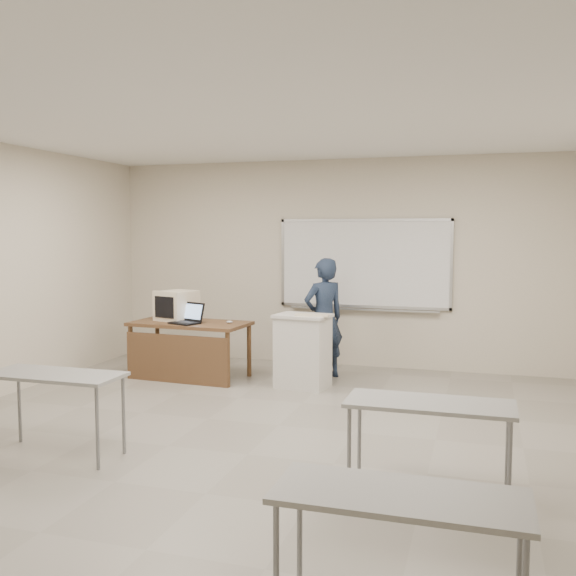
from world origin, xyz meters
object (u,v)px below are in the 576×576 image
(instructor_desk, at_px, (186,337))
(podium, at_px, (303,351))
(keyboard, at_px, (312,315))
(laptop, at_px, (186,319))
(presenter, at_px, (324,318))
(whiteboard, at_px, (364,265))
(mouse, at_px, (229,322))
(crt_monitor, at_px, (177,306))

(instructor_desk, distance_m, podium, 1.60)
(keyboard, bearing_deg, laptop, 172.19)
(instructor_desk, bearing_deg, keyboard, 0.12)
(presenter, bearing_deg, instructor_desk, -23.94)
(whiteboard, height_order, podium, whiteboard)
(presenter, bearing_deg, mouse, -22.24)
(instructor_desk, relative_size, presenter, 0.97)
(whiteboard, distance_m, podium, 1.85)
(mouse, bearing_deg, crt_monitor, 175.58)
(mouse, distance_m, presenter, 1.26)
(laptop, relative_size, mouse, 4.07)
(instructor_desk, xyz_separation_m, podium, (1.60, 0.01, -0.10))
(whiteboard, bearing_deg, podium, -108.81)
(instructor_desk, relative_size, crt_monitor, 3.17)
(instructor_desk, bearing_deg, laptop, -47.85)
(whiteboard, distance_m, presenter, 1.15)
(whiteboard, relative_size, laptop, 6.83)
(mouse, bearing_deg, keyboard, -11.73)
(mouse, height_order, presenter, presenter)
(crt_monitor, height_order, presenter, presenter)
(instructor_desk, bearing_deg, crt_monitor, 140.12)
(mouse, bearing_deg, whiteboard, 41.33)
(whiteboard, bearing_deg, mouse, -139.63)
(laptop, xyz_separation_m, mouse, (0.54, 0.17, -0.04))
(whiteboard, distance_m, laptop, 2.65)
(presenter, bearing_deg, podium, 35.17)
(whiteboard, relative_size, presenter, 1.54)
(crt_monitor, distance_m, laptop, 0.38)
(whiteboard, distance_m, crt_monitor, 2.71)
(whiteboard, height_order, laptop, whiteboard)
(keyboard, bearing_deg, podium, 136.76)
(laptop, relative_size, presenter, 0.23)
(laptop, relative_size, keyboard, 0.89)
(crt_monitor, relative_size, mouse, 5.50)
(podium, height_order, mouse, podium)
(podium, relative_size, laptop, 2.55)
(keyboard, bearing_deg, instructor_desk, 171.89)
(podium, height_order, keyboard, keyboard)
(instructor_desk, bearing_deg, podium, 4.08)
(podium, distance_m, crt_monitor, 1.93)
(crt_monitor, height_order, keyboard, crt_monitor)
(whiteboard, height_order, mouse, whiteboard)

